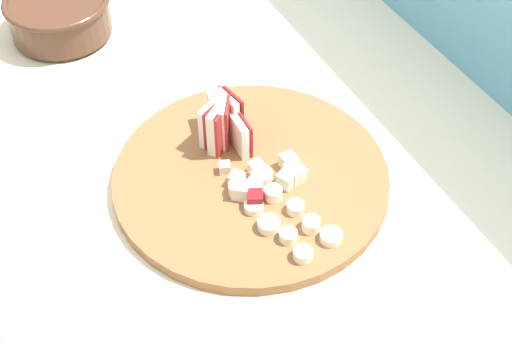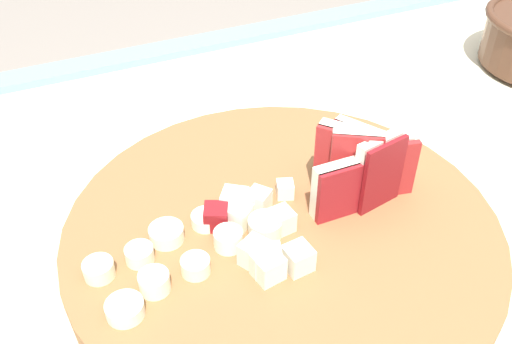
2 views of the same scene
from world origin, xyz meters
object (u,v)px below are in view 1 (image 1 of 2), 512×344
apple_dice_pile (267,179)px  ceramic_bowl (59,14)px  cutting_board (251,177)px  apple_wedge_fan (224,122)px  banana_slice_rows (279,211)px

apple_dice_pile → ceramic_bowl: 0.49m
cutting_board → apple_wedge_fan: 0.08m
apple_wedge_fan → banana_slice_rows: (0.16, 0.00, -0.02)m
ceramic_bowl → cutting_board: bearing=16.7°
cutting_board → ceramic_bowl: ceramic_bowl is taller
ceramic_bowl → apple_wedge_fan: bearing=19.2°
apple_wedge_fan → ceramic_bowl: 0.38m
apple_wedge_fan → apple_dice_pile: bearing=8.1°
apple_wedge_fan → apple_dice_pile: size_ratio=0.96×
cutting_board → banana_slice_rows: bearing=-0.0°
cutting_board → apple_dice_pile: size_ratio=3.50×
apple_wedge_fan → ceramic_bowl: apple_wedge_fan is taller
banana_slice_rows → cutting_board: bearing=180.0°
banana_slice_rows → ceramic_bowl: size_ratio=0.92×
apple_wedge_fan → banana_slice_rows: size_ratio=0.63×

